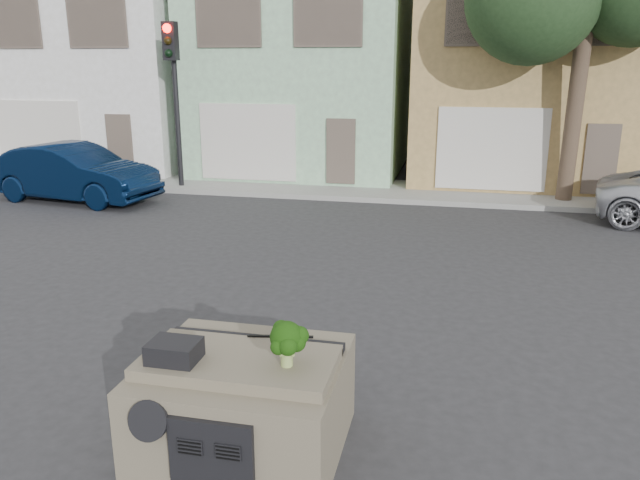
% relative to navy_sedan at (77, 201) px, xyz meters
% --- Properties ---
extents(ground_plane, '(120.00, 120.00, 0.00)m').
position_rel_navy_sedan_xyz_m(ground_plane, '(8.82, -7.42, 0.00)').
color(ground_plane, '#303033').
rests_on(ground_plane, ground).
extents(sidewalk, '(40.00, 3.00, 0.15)m').
position_rel_navy_sedan_xyz_m(sidewalk, '(8.82, 3.08, 0.07)').
color(sidewalk, gray).
rests_on(sidewalk, ground).
extents(townhouse_white, '(7.20, 8.20, 7.55)m').
position_rel_navy_sedan_xyz_m(townhouse_white, '(-2.18, 7.08, 3.77)').
color(townhouse_white, white).
rests_on(townhouse_white, ground).
extents(townhouse_mint, '(7.20, 8.20, 7.55)m').
position_rel_navy_sedan_xyz_m(townhouse_mint, '(5.32, 7.08, 3.77)').
color(townhouse_mint, '#9CCBA2').
rests_on(townhouse_mint, ground).
extents(townhouse_tan, '(7.20, 8.20, 7.55)m').
position_rel_navy_sedan_xyz_m(townhouse_tan, '(12.82, 7.08, 3.77)').
color(townhouse_tan, tan).
rests_on(townhouse_tan, ground).
extents(navy_sedan, '(5.21, 2.45, 1.65)m').
position_rel_navy_sedan_xyz_m(navy_sedan, '(0.00, 0.00, 0.00)').
color(navy_sedan, '#061734').
rests_on(navy_sedan, ground).
extents(traffic_signal, '(0.40, 0.40, 5.10)m').
position_rel_navy_sedan_xyz_m(traffic_signal, '(2.32, 2.08, 2.55)').
color(traffic_signal, black).
rests_on(traffic_signal, ground).
extents(tree_near, '(4.40, 4.00, 8.50)m').
position_rel_navy_sedan_xyz_m(tree_near, '(13.82, 2.38, 4.25)').
color(tree_near, '#213A1C').
rests_on(tree_near, ground).
extents(car_dashboard, '(2.00, 1.80, 1.12)m').
position_rel_navy_sedan_xyz_m(car_dashboard, '(8.82, -10.42, 0.56)').
color(car_dashboard, '#6D6450').
rests_on(car_dashboard, ground).
extents(instrument_hump, '(0.48, 0.38, 0.20)m').
position_rel_navy_sedan_xyz_m(instrument_hump, '(8.24, -10.77, 1.22)').
color(instrument_hump, black).
rests_on(instrument_hump, car_dashboard).
extents(wiper_arm, '(0.69, 0.15, 0.02)m').
position_rel_navy_sedan_xyz_m(wiper_arm, '(9.10, -10.04, 1.13)').
color(wiper_arm, black).
rests_on(wiper_arm, car_dashboard).
extents(broccoli, '(0.46, 0.46, 0.46)m').
position_rel_navy_sedan_xyz_m(broccoli, '(9.34, -10.64, 1.35)').
color(broccoli, black).
rests_on(broccoli, car_dashboard).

